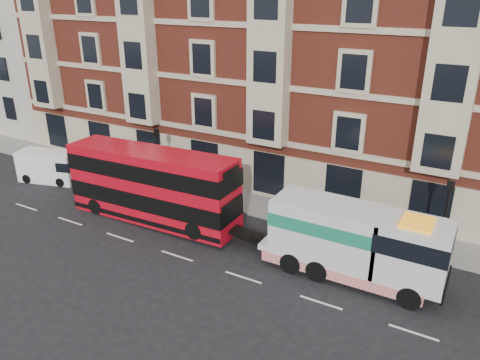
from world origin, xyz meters
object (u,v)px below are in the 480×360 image
(tow_truck, at_px, (352,241))
(box_van, at_px, (49,167))
(double_decker_bus, at_px, (152,185))
(pedestrian, at_px, (173,174))

(tow_truck, bearing_deg, box_van, 177.00)
(double_decker_bus, distance_m, pedestrian, 5.22)
(tow_truck, xyz_separation_m, pedestrian, (-14.07, 4.62, -0.92))
(pedestrian, bearing_deg, box_van, -131.45)
(tow_truck, height_order, pedestrian, tow_truck)
(tow_truck, xyz_separation_m, box_van, (-22.66, 1.19, -0.84))
(double_decker_bus, relative_size, box_van, 2.40)
(tow_truck, relative_size, pedestrian, 5.06)
(tow_truck, relative_size, box_van, 1.92)
(box_van, bearing_deg, tow_truck, -18.30)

